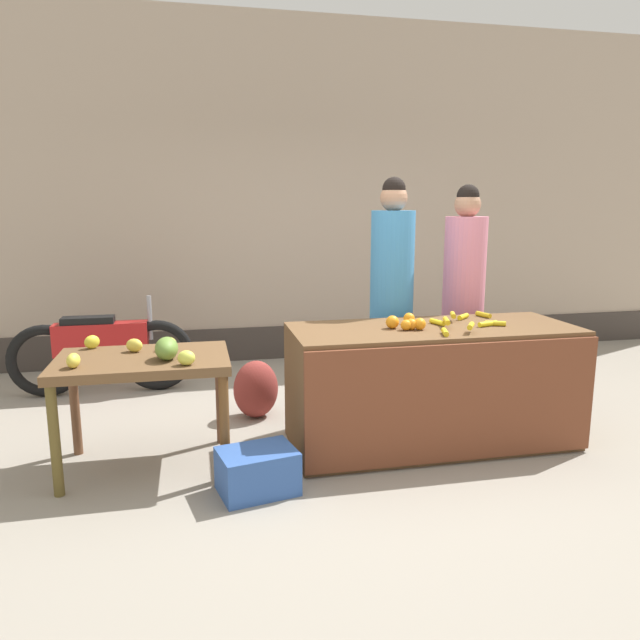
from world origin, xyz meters
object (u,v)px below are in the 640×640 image
(vendor_woman_pink_shirt, at_px, (463,297))
(produce_crate, at_px, (257,471))
(vendor_woman_blue_shirt, at_px, (391,298))
(produce_sack, at_px, (256,389))
(parked_motorcycle, at_px, (102,350))

(vendor_woman_pink_shirt, distance_m, produce_crate, 2.34)
(vendor_woman_blue_shirt, relative_size, produce_sack, 4.07)
(parked_motorcycle, height_order, produce_crate, parked_motorcycle)
(vendor_woman_pink_shirt, relative_size, produce_crate, 4.16)
(vendor_woman_pink_shirt, bearing_deg, produce_sack, 177.92)
(parked_motorcycle, height_order, produce_sack, parked_motorcycle)
(vendor_woman_blue_shirt, xyz_separation_m, vendor_woman_pink_shirt, (0.64, 0.06, -0.03))
(parked_motorcycle, bearing_deg, vendor_woman_pink_shirt, -17.82)
(vendor_woman_pink_shirt, xyz_separation_m, produce_sack, (-1.71, 0.06, -0.69))
(produce_sack, bearing_deg, vendor_woman_pink_shirt, -2.08)
(parked_motorcycle, distance_m, produce_crate, 2.46)
(produce_sack, bearing_deg, vendor_woman_blue_shirt, -6.78)
(vendor_woman_pink_shirt, xyz_separation_m, parked_motorcycle, (-2.99, 0.96, -0.52))
(produce_crate, height_order, produce_sack, produce_sack)
(vendor_woman_blue_shirt, bearing_deg, parked_motorcycle, 156.38)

